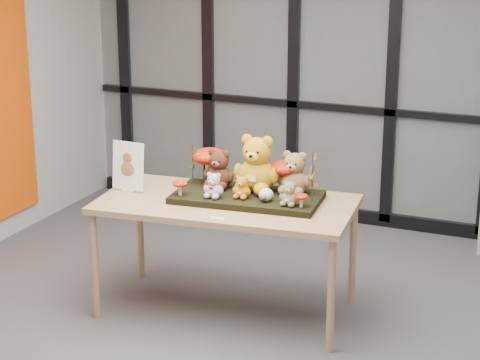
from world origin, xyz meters
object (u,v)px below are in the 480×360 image
at_px(mushroom_back_right, 285,174).
at_px(mushroom_front_left, 180,187).
at_px(display_table, 226,210).
at_px(bear_tan_back, 295,170).
at_px(plush_cream_hedgehog, 266,194).
at_px(bear_small_yellow, 242,186).
at_px(mushroom_front_right, 301,200).
at_px(mushroom_back_left, 209,164).
at_px(bear_pooh_yellow, 257,160).
at_px(bear_white_bow, 214,184).
at_px(bear_beige_small, 290,192).
at_px(diorama_tray, 247,197).
at_px(bear_brown_medium, 219,167).
at_px(sign_holder, 128,168).

xyz_separation_m(mushroom_back_right, mushroom_front_left, (-0.62, -0.37, -0.06)).
height_order(display_table, mushroom_front_left, mushroom_front_left).
xyz_separation_m(bear_tan_back, plush_cream_hedgehog, (-0.11, -0.24, -0.11)).
relative_size(bear_small_yellow, mushroom_front_right, 1.69).
distance_m(plush_cream_hedgehog, mushroom_back_left, 0.58).
bearing_deg(mushroom_back_right, mushroom_back_left, -178.15).
xyz_separation_m(bear_pooh_yellow, mushroom_back_right, (0.18, 0.06, -0.10)).
bearing_deg(mushroom_back_left, bear_white_bow, -59.72).
bearing_deg(mushroom_front_left, display_table, 22.82).
relative_size(mushroom_back_left, mushroom_back_right, 1.15).
height_order(bear_beige_small, mushroom_back_right, mushroom_back_right).
distance_m(bear_white_bow, bear_beige_small, 0.53).
relative_size(bear_beige_small, mushroom_front_left, 1.52).
bearing_deg(bear_tan_back, diorama_tray, -157.33).
bearing_deg(bear_tan_back, display_table, -156.12).
xyz_separation_m(bear_small_yellow, bear_white_bow, (-0.18, -0.06, 0.01)).
height_order(bear_pooh_yellow, bear_white_bow, bear_pooh_yellow).
bearing_deg(bear_pooh_yellow, bear_brown_medium, -179.14).
height_order(bear_pooh_yellow, plush_cream_hedgehog, bear_pooh_yellow).
bearing_deg(mushroom_front_right, bear_white_bow, -176.17).
bearing_deg(bear_pooh_yellow, bear_tan_back, 5.89).
height_order(bear_white_bow, mushroom_back_right, mushroom_back_right).
relative_size(bear_tan_back, bear_white_bow, 1.69).
relative_size(display_table, bear_brown_medium, 6.05).
bearing_deg(plush_cream_hedgehog, sign_holder, 176.76).
bearing_deg(diorama_tray, bear_brown_medium, 158.02).
height_order(diorama_tray, bear_beige_small, bear_beige_small).
xyz_separation_m(display_table, bear_white_bow, (-0.06, -0.07, 0.20)).
xyz_separation_m(plush_cream_hedgehog, sign_holder, (-1.03, -0.05, 0.08)).
relative_size(bear_tan_back, sign_holder, 0.92).
height_order(bear_white_bow, sign_holder, sign_holder).
height_order(bear_brown_medium, bear_white_bow, bear_brown_medium).
bearing_deg(bear_brown_medium, bear_beige_small, -22.60).
relative_size(bear_beige_small, mushroom_back_right, 0.74).
distance_m(bear_beige_small, mushroom_back_right, 0.31).
height_order(bear_small_yellow, bear_white_bow, bear_white_bow).
bearing_deg(bear_tan_back, plush_cream_hedgehog, -120.95).
bearing_deg(plush_cream_hedgehog, mushroom_back_right, 75.44).
height_order(bear_pooh_yellow, bear_brown_medium, bear_pooh_yellow).
xyz_separation_m(bear_brown_medium, mushroom_front_left, (-0.17, -0.27, -0.09)).
bearing_deg(bear_beige_small, mushroom_front_left, -178.87).
relative_size(display_table, bear_white_bow, 9.49).
relative_size(mushroom_back_right, mushroom_front_right, 2.39).
xyz_separation_m(diorama_tray, plush_cream_hedgehog, (0.17, -0.09, 0.07)).
height_order(bear_tan_back, bear_small_yellow, bear_tan_back).
xyz_separation_m(bear_tan_back, mushroom_back_left, (-0.64, -0.01, -0.02)).
relative_size(display_table, sign_holder, 5.15).
xyz_separation_m(mushroom_back_left, mushroom_back_right, (0.57, 0.02, -0.02)).
bearing_deg(plush_cream_hedgehog, bear_pooh_yellow, 121.15).
xyz_separation_m(bear_small_yellow, mushroom_back_right, (0.21, 0.25, 0.04)).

